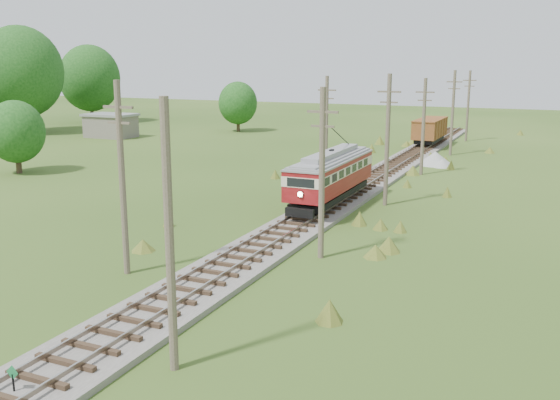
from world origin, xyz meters
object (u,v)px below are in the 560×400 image
at_px(switch_marker, 13,379).
at_px(streetcar, 331,173).
at_px(gravel_pile, 436,159).
at_px(gondola, 430,129).

relative_size(switch_marker, streetcar, 0.10).
distance_m(streetcar, gravel_pile, 21.36).
distance_m(gondola, gravel_pile, 13.64).
bearing_deg(gondola, streetcar, -89.50).
distance_m(switch_marker, gondola, 61.43).
bearing_deg(switch_marker, streetcar, 89.58).
relative_size(gondola, gravel_pile, 2.17).
bearing_deg(streetcar, switch_marker, -90.47).
relative_size(switch_marker, gravel_pile, 0.29).
relative_size(switch_marker, gondola, 0.13).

